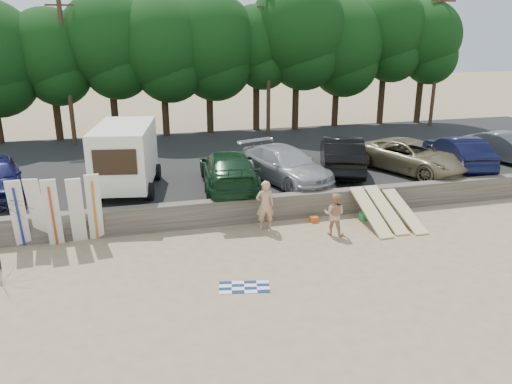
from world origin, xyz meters
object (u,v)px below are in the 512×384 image
car_2 (285,165)px  car_1 (228,170)px  cooler (365,216)px  car_4 (411,156)px  beachgoer_b (334,214)px  car_3 (341,154)px  car_5 (458,152)px  beachgoer_a (265,205)px  box_trailer (125,154)px  car_6 (507,148)px

car_2 → car_1: bearing=165.6°
car_2 → cooler: 4.42m
car_2 → car_4: size_ratio=0.98×
car_4 → beachgoer_b: bearing=-166.1°
car_3 → cooler: bearing=98.4°
car_2 → car_5: size_ratio=1.10×
beachgoer_a → beachgoer_b: 2.61m
box_trailer → cooler: 10.26m
car_2 → car_6: bearing=-16.3°
car_3 → car_5: (5.82, -0.85, -0.07)m
car_3 → beachgoer_a: car_3 is taller
car_3 → car_2: bearing=35.9°
car_4 → cooler: bearing=-163.1°
car_2 → beachgoer_b: 4.73m
car_2 → car_5: bearing=-17.9°
box_trailer → car_4: (13.27, -0.54, -0.80)m
box_trailer → car_4: box_trailer is taller
box_trailer → car_3: (10.02, 0.33, -0.70)m
car_2 → beachgoer_a: 4.03m
box_trailer → car_6: bearing=9.5°
car_3 → car_4: car_3 is taller
car_5 → car_2: bearing=10.1°
car_2 → beachgoer_a: car_2 is taller
car_5 → car_6: (3.22, 0.38, -0.06)m
beachgoer_a → car_2: bearing=-114.4°
car_2 → box_trailer: bearing=156.8°
box_trailer → car_2: bearing=5.0°
car_6 → beachgoer_a: size_ratio=2.30×
car_5 → beachgoer_b: bearing=38.7°
car_6 → cooler: car_6 is taller
car_3 → beachgoer_a: (-5.03, -4.41, -0.60)m
beachgoer_a → car_6: bearing=-159.9°
car_1 → beachgoer_b: size_ratio=3.44×
car_3 → beachgoer_b: size_ratio=3.27×
car_1 → car_3: (5.76, 1.09, 0.06)m
box_trailer → car_2: box_trailer is taller
box_trailer → beachgoer_b: 9.12m
car_2 → beachgoer_a: bearing=-137.2°
car_2 → car_3: car_3 is taller
car_5 → cooler: bearing=38.3°
car_2 → car_5: car_5 is taller
car_1 → beachgoer_a: bearing=107.6°
car_6 → car_5: bearing=172.3°
car_5 → beachgoer_b: (-8.53, -4.73, -0.69)m
car_4 → cooler: size_ratio=14.42×
car_2 → beachgoer_a: (-1.93, -3.50, -0.51)m
car_3 → car_5: size_ratio=1.09×
car_4 → beachgoer_b: size_ratio=3.39×
car_5 → beachgoer_a: bearing=27.9°
box_trailer → beachgoer_b: box_trailer is taller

